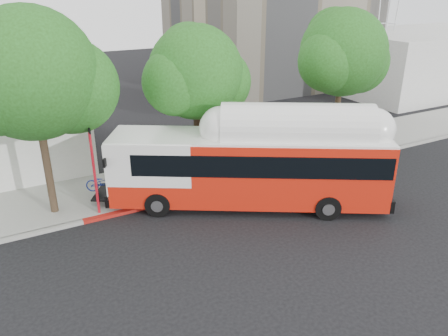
% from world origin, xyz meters
% --- Properties ---
extents(ground, '(120.00, 120.00, 0.00)m').
position_xyz_m(ground, '(0.00, 0.00, 0.00)').
color(ground, black).
rests_on(ground, ground).
extents(sidewalk, '(60.00, 5.00, 0.15)m').
position_xyz_m(sidewalk, '(0.00, 6.50, 0.07)').
color(sidewalk, gray).
rests_on(sidewalk, ground).
extents(curb_strip, '(60.00, 0.30, 0.15)m').
position_xyz_m(curb_strip, '(0.00, 3.90, 0.07)').
color(curb_strip, gray).
rests_on(curb_strip, ground).
extents(red_curb_segment, '(10.00, 0.32, 0.16)m').
position_xyz_m(red_curb_segment, '(-3.00, 3.90, 0.08)').
color(red_curb_segment, '#A11811').
rests_on(red_curb_segment, ground).
extents(street_tree_left, '(6.67, 5.80, 9.74)m').
position_xyz_m(street_tree_left, '(-8.53, 5.56, 6.60)').
color(street_tree_left, '#2D2116').
rests_on(street_tree_left, ground).
extents(street_tree_mid, '(5.75, 5.00, 8.62)m').
position_xyz_m(street_tree_mid, '(-0.59, 6.06, 5.91)').
color(street_tree_mid, '#2D2116').
rests_on(street_tree_mid, ground).
extents(street_tree_right, '(6.21, 5.40, 9.18)m').
position_xyz_m(street_tree_right, '(9.44, 5.86, 6.26)').
color(street_tree_right, '#2D2116').
rests_on(street_tree_right, ground).
extents(horizon_block, '(20.00, 12.00, 6.00)m').
position_xyz_m(horizon_block, '(30.00, 16.00, 3.00)').
color(horizon_block, silver).
rests_on(horizon_block, ground).
extents(transit_bus, '(13.67, 9.48, 4.26)m').
position_xyz_m(transit_bus, '(-0.11, 1.76, 1.99)').
color(transit_bus, red).
rests_on(transit_bus, ground).
extents(signal_pole, '(0.13, 0.42, 4.47)m').
position_xyz_m(signal_pole, '(-7.12, 4.30, 2.30)').
color(signal_pole, red).
rests_on(signal_pole, ground).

